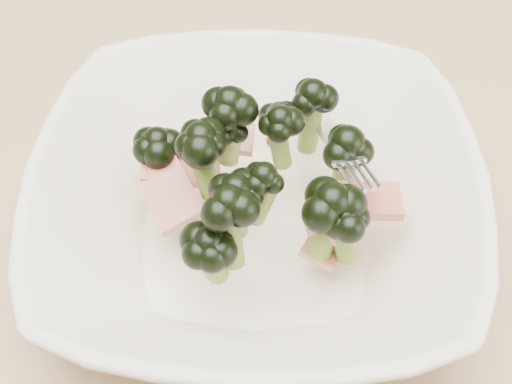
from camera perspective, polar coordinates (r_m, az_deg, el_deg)
dining_table at (r=0.59m, az=-8.96°, el=-10.76°), size 1.20×0.80×0.75m
broccoli_dish at (r=0.48m, az=0.09°, el=-0.73°), size 0.33×0.33×0.12m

